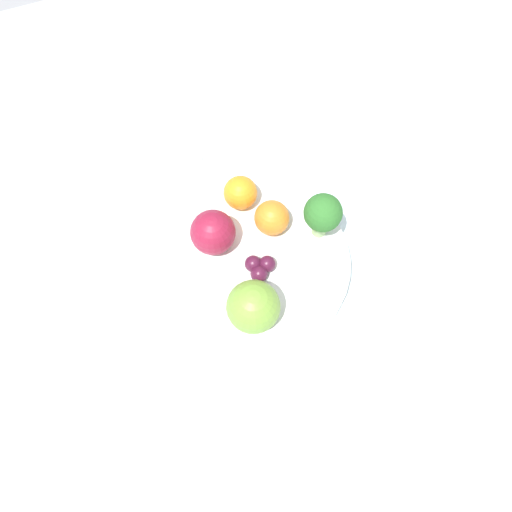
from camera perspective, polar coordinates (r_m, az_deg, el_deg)
ground_plane at (r=0.63m, az=0.00°, el=-2.73°), size 6.00×6.00×0.00m
table_surface at (r=0.63m, az=0.00°, el=-2.36°), size 1.20×1.20×0.02m
bowl at (r=0.60m, az=0.00°, el=-1.23°), size 0.22×0.22×0.04m
broccoli at (r=0.57m, az=7.64°, el=4.79°), size 0.04×0.04×0.07m
apple_red at (r=0.57m, az=-4.94°, el=2.71°), size 0.05×0.05×0.05m
apple_green at (r=0.53m, az=-0.31°, el=-5.81°), size 0.06×0.06×0.06m
orange_front at (r=0.58m, az=1.82°, el=4.39°), size 0.04×0.04×0.04m
orange_back at (r=0.60m, az=-1.80°, el=7.24°), size 0.04×0.04×0.04m
grape_cluster at (r=0.57m, az=0.44°, el=-1.29°), size 0.03×0.03×0.02m
napkin at (r=0.73m, az=-11.93°, el=11.96°), size 0.12×0.13×0.01m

